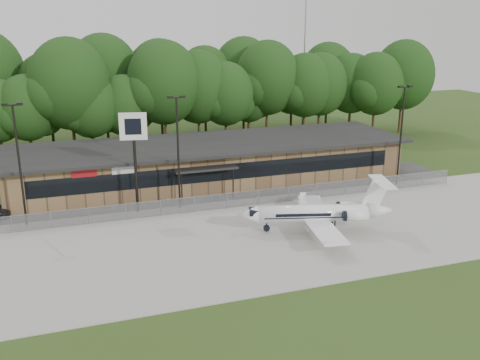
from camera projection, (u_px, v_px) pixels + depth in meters
name	position (u px, v px, depth m)	size (l,w,h in m)	color
ground	(311.00, 280.00, 35.05)	(160.00, 160.00, 0.00)	#314719
apron	(266.00, 235.00, 42.29)	(64.00, 18.00, 0.08)	#9E9B93
parking_lot	(223.00, 193.00, 52.71)	(50.00, 9.00, 0.06)	#383835
terminal	(210.00, 161.00, 56.12)	(41.00, 11.65, 4.30)	olive
fence	(238.00, 200.00, 48.42)	(46.00, 0.04, 1.52)	gray
treeline	(173.00, 90.00, 70.97)	(72.00, 12.00, 15.00)	#163310
radio_mast	(305.00, 47.00, 81.81)	(0.20, 0.20, 25.00)	gray
light_pole_left	(18.00, 156.00, 42.70)	(1.55, 0.30, 10.23)	black
light_pole_mid	(178.00, 144.00, 46.74)	(1.55, 0.30, 10.23)	black
light_pole_right	(402.00, 128.00, 53.88)	(1.55, 0.30, 10.23)	black
business_jet	(318.00, 214.00, 42.75)	(12.51, 11.23, 4.24)	white
pole_sign	(134.00, 137.00, 45.60)	(2.34, 0.73, 8.91)	black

